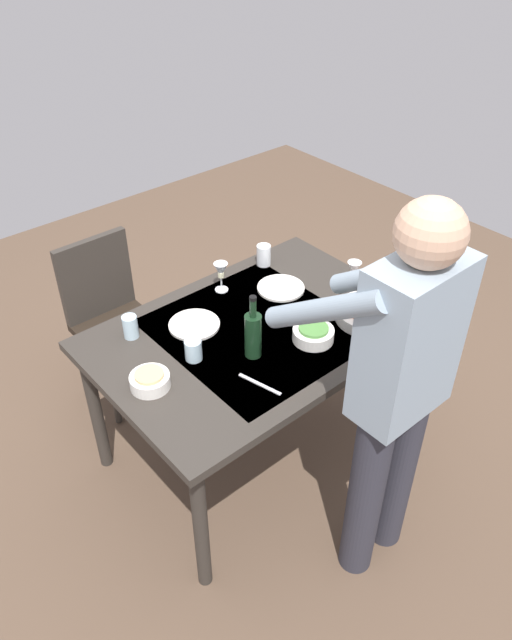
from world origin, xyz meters
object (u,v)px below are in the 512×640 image
object	(u,v)px
chair_near	(110,311)
wine_glass_right	(354,271)
serving_bowl_pasta	(369,313)
water_cup_near_left	(193,350)
person_server	(396,386)
water_cup_near_right	(264,255)
wine_bottle	(253,334)
side_bowl_salad	(313,334)
dining_table	(256,343)
side_bowl_bread	(150,380)
dinner_plate_far	(281,288)
wine_glass_left	(221,272)
dinner_plate_near	(194,325)
water_cup_far_left	(130,327)

from	to	relation	value
chair_near	wine_glass_right	world-z (taller)	wine_glass_right
serving_bowl_pasta	water_cup_near_left	bearing A→B (deg)	-20.89
person_server	wine_glass_right	bearing A→B (deg)	-128.77
person_server	water_cup_near_right	distance (m)	1.20
wine_bottle	water_cup_near_right	size ratio (longest dim) A/B	2.70
wine_glass_right	side_bowl_salad	world-z (taller)	wine_glass_right
person_server	serving_bowl_pasta	bearing A→B (deg)	-131.89
dining_table	chair_near	size ratio (longest dim) A/B	1.56
side_bowl_bread	serving_bowl_pasta	bearing A→B (deg)	164.99
chair_near	dinner_plate_far	bearing A→B (deg)	129.35
water_cup_near_right	side_bowl_salad	size ratio (longest dim) A/B	0.61
water_cup_near_left	side_bowl_bread	distance (m)	0.23
water_cup_near_left	side_bowl_bread	bearing A→B (deg)	6.21
wine_glass_left	dinner_plate_near	xyz separation A→B (m)	(0.27, 0.14, -0.10)
wine_bottle	side_bowl_salad	size ratio (longest dim) A/B	1.64
chair_near	water_cup_near_left	world-z (taller)	chair_near
water_cup_near_left	dinner_plate_near	xyz separation A→B (m)	(-0.13, -0.18, -0.04)
water_cup_near_right	side_bowl_bread	size ratio (longest dim) A/B	0.68
person_server	wine_bottle	size ratio (longest dim) A/B	5.71
water_cup_near_right	dinner_plate_near	world-z (taller)	water_cup_near_right
dining_table	dinner_plate_far	distance (m)	0.35
wine_bottle	dinner_plate_far	bearing A→B (deg)	-145.77
water_cup_near_right	dinner_plate_near	distance (m)	0.61
dining_table	wine_glass_right	size ratio (longest dim) A/B	9.41
water_cup_near_left	person_server	bearing A→B (deg)	113.78
water_cup_far_left	side_bowl_salad	distance (m)	0.79
dining_table	dinner_plate_near	size ratio (longest dim) A/B	6.18
side_bowl_salad	side_bowl_bread	bearing A→B (deg)	-16.73
dining_table	water_cup_near_left	distance (m)	0.35
chair_near	side_bowl_bread	world-z (taller)	chair_near
wine_bottle	water_cup_far_left	world-z (taller)	wine_bottle
chair_near	wine_glass_left	size ratio (longest dim) A/B	6.03
wine_glass_left	chair_near	bearing A→B (deg)	-56.05
water_cup_near_right	dinner_plate_near	size ratio (longest dim) A/B	0.48
dining_table	water_cup_far_left	size ratio (longest dim) A/B	13.49
person_server	serving_bowl_pasta	distance (m)	0.65
water_cup_near_left	serving_bowl_pasta	xyz separation A→B (m)	(-0.76, 0.29, -0.01)
water_cup_near_left	side_bowl_salad	xyz separation A→B (m)	(-0.47, 0.23, -0.01)
dining_table	dinner_plate_near	world-z (taller)	dinner_plate_near
water_cup_near_left	wine_bottle	bearing A→B (deg)	145.58
water_cup_near_left	dinner_plate_near	bearing A→B (deg)	-126.34
person_server	water_cup_far_left	world-z (taller)	person_server
chair_near	dinner_plate_near	world-z (taller)	chair_near
person_server	dinner_plate_near	distance (m)	0.98
chair_near	dinner_plate_near	size ratio (longest dim) A/B	3.96
dining_table	water_cup_far_left	world-z (taller)	water_cup_far_left
chair_near	serving_bowl_pasta	xyz separation A→B (m)	(-0.72, 1.14, 0.28)
wine_glass_right	chair_near	bearing A→B (deg)	-47.85
person_server	wine_bottle	world-z (taller)	person_server
serving_bowl_pasta	dinner_plate_far	size ratio (longest dim) A/B	1.30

